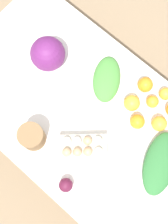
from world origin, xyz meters
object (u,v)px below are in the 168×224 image
orange_4 (137,122)px  paper_bag (32,137)px  beet_root (66,185)px  orange_5 (132,103)px  orange_7 (145,85)px  orange_1 (159,124)px  orange_3 (152,102)px  cabbage_purple (48,54)px  greens_bunch_beet_tops (160,163)px  orange_2 (165,94)px  egg_carton (83,147)px  greens_bunch_kale (107,79)px

orange_4 → paper_bag: bearing=-129.8°
beet_root → orange_5: orange_5 is taller
beet_root → orange_7: bearing=92.6°
orange_1 → orange_3: size_ratio=1.21×
cabbage_purple → orange_1: 0.67m
paper_bag → greens_bunch_beet_tops: (0.55, 0.32, -0.03)m
orange_2 → orange_7: orange_7 is taller
paper_bag → egg_carton: bearing=30.6°
paper_bag → orange_4: 0.53m
greens_bunch_beet_tops → orange_3: size_ratio=4.98×
orange_1 → orange_2: (-0.07, 0.15, -0.01)m
cabbage_purple → orange_2: size_ratio=2.75×
greens_bunch_beet_tops → orange_2: 0.36m
paper_bag → greens_bunch_beet_tops: size_ratio=0.41×
cabbage_purple → orange_2: cabbage_purple is taller
paper_bag → greens_bunch_beet_tops: bearing=30.0°
orange_1 → orange_2: bearing=116.3°
orange_3 → orange_2: bearing=72.9°
paper_bag → orange_4: bearing=50.2°
greens_bunch_beet_tops → greens_bunch_kale: size_ratio=1.27×
orange_2 → beet_root: bearing=-96.6°
paper_bag → beet_root: 0.28m
orange_4 → orange_7: orange_7 is taller
orange_2 → greens_bunch_beet_tops: bearing=-56.6°
cabbage_purple → orange_3: cabbage_purple is taller
orange_1 → orange_5: size_ratio=0.93×
paper_bag → orange_7: paper_bag is taller
cabbage_purple → paper_bag: cabbage_purple is taller
paper_bag → cabbage_purple: bearing=122.2°
greens_bunch_kale → orange_3: 0.26m
orange_5 → greens_bunch_kale: bearing=175.2°
orange_3 → orange_4: (0.01, -0.13, 0.01)m
egg_carton → orange_3: egg_carton is taller
orange_7 → paper_bag: bearing=-112.9°
egg_carton → orange_4: (0.12, 0.28, -0.00)m
beet_root → orange_7: (-0.03, 0.64, 0.01)m
greens_bunch_beet_tops → orange_4: (-0.21, 0.09, 0.00)m
orange_5 → cabbage_purple: bearing=-168.7°
orange_3 → beet_root: bearing=-95.2°
orange_1 → orange_3: orange_1 is taller
egg_carton → greens_bunch_beet_tops: egg_carton is taller
paper_bag → greens_bunch_beet_tops: paper_bag is taller
cabbage_purple → paper_bag: 0.43m
beet_root → orange_2: size_ratio=1.04×
paper_bag → greens_bunch_kale: bearing=80.9°
paper_bag → greens_bunch_beet_tops: 0.64m
egg_carton → orange_3: size_ratio=3.99×
beet_root → orange_3: bearing=84.8°
orange_2 → orange_3: 0.08m
orange_3 → orange_5: orange_5 is taller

